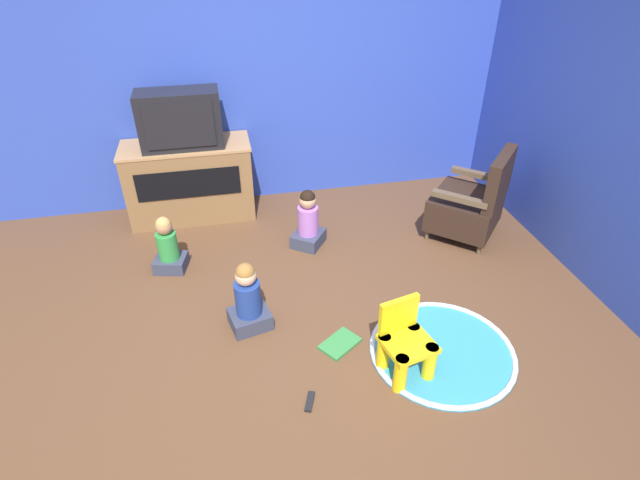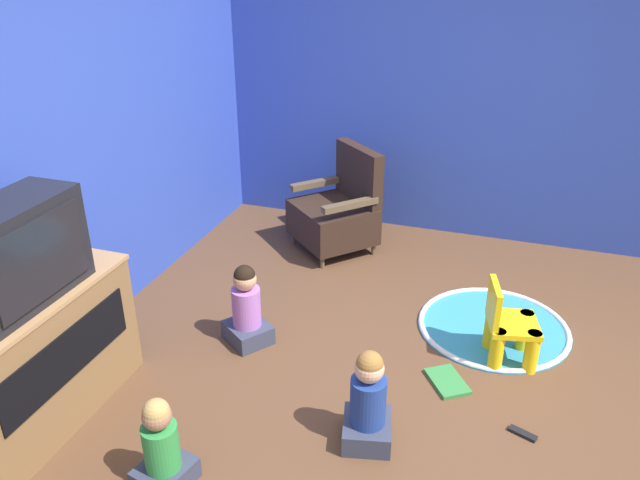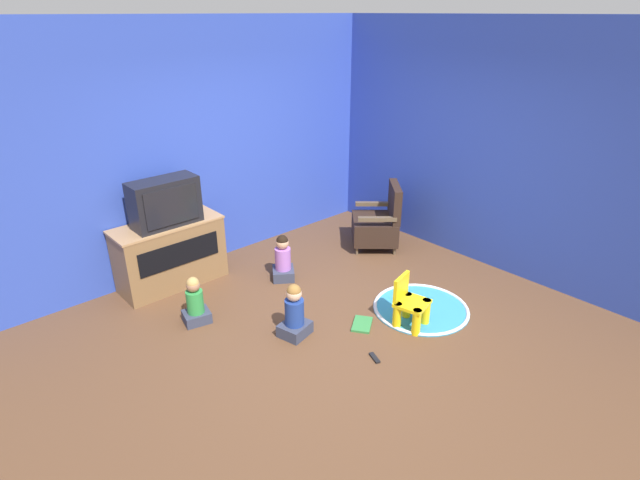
{
  "view_description": "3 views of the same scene",
  "coord_description": "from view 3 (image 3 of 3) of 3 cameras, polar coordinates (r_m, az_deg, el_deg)",
  "views": [
    {
      "loc": [
        -0.5,
        -2.69,
        2.59
      ],
      "look_at": [
        0.12,
        0.24,
        0.6
      ],
      "focal_mm": 28.0,
      "sensor_mm": 36.0,
      "label": 1
    },
    {
      "loc": [
        -2.89,
        -0.46,
        2.4
      ],
      "look_at": [
        0.04,
        0.53,
        0.9
      ],
      "focal_mm": 35.0,
      "sensor_mm": 36.0,
      "label": 2
    },
    {
      "loc": [
        -2.99,
        -3.07,
        2.9
      ],
      "look_at": [
        0.15,
        0.39,
        0.75
      ],
      "focal_mm": 28.0,
      "sensor_mm": 36.0,
      "label": 3
    }
  ],
  "objects": [
    {
      "name": "child_watching_right",
      "position": [
        4.87,
        -2.94,
        -8.38
      ],
      "size": [
        0.33,
        0.31,
        0.56
      ],
      "rotation": [
        0.0,
        0.0,
        0.23
      ],
      "color": "#33384C",
      "rests_on": "ground_plane"
    },
    {
      "name": "child_watching_center",
      "position": [
        5.87,
        -4.26,
        -2.29
      ],
      "size": [
        0.37,
        0.37,
        0.56
      ],
      "rotation": [
        0.0,
        0.0,
        0.95
      ],
      "color": "#33384C",
      "rests_on": "ground_plane"
    },
    {
      "name": "yellow_kid_chair",
      "position": [
        5.1,
        10.23,
        -7.5
      ],
      "size": [
        0.37,
        0.36,
        0.53
      ],
      "rotation": [
        0.0,
        0.0,
        0.23
      ],
      "color": "yellow",
      "rests_on": "ground_plane"
    },
    {
      "name": "black_armchair",
      "position": [
        6.68,
        6.68,
        1.91
      ],
      "size": [
        0.84,
        0.84,
        0.86
      ],
      "rotation": [
        0.0,
        0.0,
        3.97
      ],
      "color": "brown",
      "rests_on": "ground_plane"
    },
    {
      "name": "ground_plane",
      "position": [
        5.18,
        1.69,
        -9.39
      ],
      "size": [
        30.0,
        30.0,
        0.0
      ],
      "primitive_type": "plane",
      "color": "brown"
    },
    {
      "name": "television",
      "position": [
        5.66,
        -17.3,
        4.12
      ],
      "size": [
        0.73,
        0.33,
        0.52
      ],
      "color": "black",
      "rests_on": "tv_cabinet"
    },
    {
      "name": "book",
      "position": [
        5.14,
        4.84,
        -9.58
      ],
      "size": [
        0.33,
        0.31,
        0.02
      ],
      "rotation": [
        0.0,
        0.0,
        0.6
      ],
      "color": "#337F3D",
      "rests_on": "ground_plane"
    },
    {
      "name": "wall_right",
      "position": [
        6.18,
        20.81,
        9.42
      ],
      "size": [
        0.12,
        5.24,
        2.87
      ],
      "color": "#2D47B2",
      "rests_on": "ground_plane"
    },
    {
      "name": "child_watching_left",
      "position": [
        5.22,
        -14.08,
        -6.98
      ],
      "size": [
        0.31,
        0.28,
        0.51
      ],
      "rotation": [
        0.0,
        0.0,
        -0.23
      ],
      "color": "#33384C",
      "rests_on": "ground_plane"
    },
    {
      "name": "tv_cabinet",
      "position": [
        5.94,
        -16.75,
        -1.42
      ],
      "size": [
        1.2,
        0.51,
        0.76
      ],
      "color": "brown",
      "rests_on": "ground_plane"
    },
    {
      "name": "wall_back",
      "position": [
        6.09,
        -14.73,
        10.01
      ],
      "size": [
        5.44,
        0.12,
        2.87
      ],
      "color": "#2D47B2",
      "rests_on": "ground_plane"
    },
    {
      "name": "remote_control",
      "position": [
        4.72,
        6.25,
        -13.24
      ],
      "size": [
        0.09,
        0.16,
        0.02
      ],
      "rotation": [
        0.0,
        0.0,
        1.2
      ],
      "color": "black",
      "rests_on": "ground_plane"
    },
    {
      "name": "play_mat",
      "position": [
        5.49,
        11.45,
        -7.65
      ],
      "size": [
        1.02,
        1.02,
        0.04
      ],
      "color": "teal",
      "rests_on": "ground_plane"
    }
  ]
}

